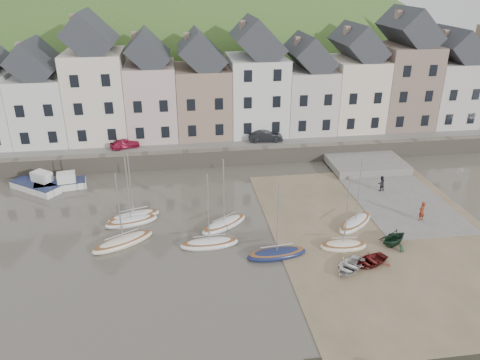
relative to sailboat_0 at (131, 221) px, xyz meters
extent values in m
plane|color=#4C473B|center=(9.48, -4.92, -0.26)|extent=(160.00, 160.00, 0.00)
cube|color=#3A5F26|center=(9.48, 27.08, 0.49)|extent=(90.00, 30.00, 1.50)
cube|color=slate|center=(9.48, 15.58, 1.29)|extent=(70.00, 7.00, 0.10)
cube|color=slate|center=(9.48, 12.08, 0.64)|extent=(70.00, 1.20, 1.80)
cube|color=brown|center=(20.48, -4.92, -0.23)|extent=(18.00, 26.00, 0.06)
cube|color=slate|center=(24.48, 3.08, -0.20)|extent=(8.00, 18.00, 0.12)
ellipsoid|color=#3A5F26|center=(4.48, 55.08, -18.26)|extent=(134.40, 84.00, 84.00)
cube|color=silver|center=(-10.57, 19.08, 4.99)|extent=(5.80, 8.00, 7.50)
cube|color=gray|center=(-12.02, 19.08, 11.66)|extent=(0.60, 0.90, 1.40)
cube|color=beige|center=(-4.42, 19.08, 6.24)|extent=(6.40, 8.00, 10.00)
cube|color=gray|center=(-6.02, 19.08, 14.46)|extent=(0.60, 0.90, 1.40)
cube|color=#C1A7A0|center=(1.63, 19.08, 5.49)|extent=(5.60, 8.00, 8.50)
cube|color=gray|center=(0.23, 19.08, 12.56)|extent=(0.60, 0.90, 1.40)
cube|color=#8A715F|center=(7.58, 19.08, 5.24)|extent=(6.20, 8.00, 8.00)
cube|color=gray|center=(6.03, 19.08, 12.36)|extent=(0.60, 0.90, 1.40)
cube|color=silver|center=(14.03, 19.08, 5.74)|extent=(6.60, 8.00, 9.00)
cube|color=gray|center=(12.38, 19.08, 13.56)|extent=(0.60, 0.90, 1.40)
cube|color=beige|center=(20.28, 19.08, 4.99)|extent=(5.80, 8.00, 7.50)
cube|color=gray|center=(18.83, 19.08, 11.66)|extent=(0.60, 0.90, 1.40)
cube|color=beige|center=(26.23, 19.08, 5.49)|extent=(6.00, 8.00, 8.50)
cube|color=gray|center=(24.73, 19.08, 12.76)|extent=(0.60, 0.90, 1.40)
cube|color=#7D675A|center=(32.48, 19.08, 6.24)|extent=(6.40, 8.00, 10.00)
cube|color=gray|center=(30.88, 19.08, 14.46)|extent=(0.60, 0.90, 1.40)
cube|color=beige|center=(38.63, 19.08, 5.24)|extent=(5.80, 8.00, 8.00)
cube|color=gray|center=(37.18, 19.08, 12.16)|extent=(0.60, 0.90, 1.40)
ellipsoid|color=silver|center=(0.00, 0.00, -0.06)|extent=(4.69, 2.57, 0.84)
ellipsoid|color=brown|center=(0.00, 0.00, 0.16)|extent=(4.31, 2.35, 0.20)
cylinder|color=#B2B5B7|center=(0.00, 0.00, 3.04)|extent=(0.10, 0.10, 5.60)
cylinder|color=#B2B5B7|center=(0.00, 0.00, 0.69)|extent=(2.39, 0.69, 0.08)
ellipsoid|color=silver|center=(0.16, 0.84, -0.06)|extent=(4.78, 2.82, 0.84)
ellipsoid|color=brown|center=(0.16, 0.84, 0.16)|extent=(4.40, 2.57, 0.20)
cylinder|color=#B2B5B7|center=(0.16, 0.84, 3.04)|extent=(0.10, 0.10, 5.60)
cylinder|color=#B2B5B7|center=(0.16, 0.84, 0.69)|extent=(2.40, 0.84, 0.08)
ellipsoid|color=beige|center=(-0.43, -3.27, -0.06)|extent=(5.19, 3.87, 0.84)
ellipsoid|color=brown|center=(-0.43, -3.27, 0.16)|extent=(4.77, 3.54, 0.20)
cylinder|color=#B2B5B7|center=(-0.43, -3.27, 3.04)|extent=(0.10, 0.10, 5.60)
cylinder|color=#B2B5B7|center=(-0.43, -3.27, 0.69)|extent=(2.48, 1.48, 0.08)
ellipsoid|color=silver|center=(6.26, -4.46, -0.06)|extent=(4.66, 1.70, 0.84)
ellipsoid|color=brown|center=(6.26, -4.46, 0.16)|extent=(4.28, 1.54, 0.20)
cylinder|color=#B2B5B7|center=(6.26, -4.46, 3.04)|extent=(0.10, 0.10, 5.60)
cylinder|color=#B2B5B7|center=(6.26, -4.46, 0.69)|extent=(2.53, 0.19, 0.08)
ellipsoid|color=silver|center=(7.75, -1.61, -0.06)|extent=(4.68, 3.89, 0.84)
ellipsoid|color=brown|center=(7.75, -1.61, 0.16)|extent=(4.29, 3.56, 0.20)
cylinder|color=#B2B5B7|center=(7.75, -1.61, 3.04)|extent=(0.10, 0.10, 5.60)
cylinder|color=#B2B5B7|center=(7.75, -1.61, 0.69)|extent=(2.15, 1.53, 0.08)
ellipsoid|color=#161E45|center=(11.14, -6.64, -0.06)|extent=(4.77, 1.95, 0.84)
ellipsoid|color=brown|center=(11.14, -6.64, 0.16)|extent=(4.39, 1.77, 0.20)
cylinder|color=#B2B5B7|center=(11.14, -6.64, 3.04)|extent=(0.10, 0.10, 5.60)
cylinder|color=#B2B5B7|center=(11.14, -6.64, 0.69)|extent=(2.55, 0.33, 0.08)
ellipsoid|color=silver|center=(18.71, -2.96, -0.06)|extent=(4.44, 4.08, 0.84)
ellipsoid|color=brown|center=(18.71, -2.96, 0.16)|extent=(4.07, 3.73, 0.20)
cylinder|color=#B2B5B7|center=(18.71, -2.96, 3.04)|extent=(0.10, 0.10, 5.60)
cylinder|color=#B2B5B7|center=(18.71, -2.96, 0.69)|extent=(1.96, 1.67, 0.08)
ellipsoid|color=beige|center=(16.49, -6.27, -0.06)|extent=(3.71, 1.73, 0.84)
ellipsoid|color=brown|center=(16.49, -6.27, 0.16)|extent=(3.42, 1.57, 0.20)
cylinder|color=#B2B5B7|center=(16.49, -6.27, 3.04)|extent=(0.10, 0.10, 5.60)
cylinder|color=#B2B5B7|center=(16.49, -6.27, 0.69)|extent=(1.99, 0.21, 0.08)
cube|color=silver|center=(-7.39, 8.16, 0.09)|extent=(5.08, 2.53, 0.70)
cube|color=#161E45|center=(-7.39, 8.16, 0.46)|extent=(4.99, 2.56, 0.08)
cube|color=silver|center=(-6.67, 8.03, 0.94)|extent=(1.88, 1.48, 1.00)
cube|color=silver|center=(-9.74, 8.07, 0.09)|extent=(5.33, 4.64, 0.70)
cube|color=#161E45|center=(-9.74, 8.07, 0.46)|extent=(5.28, 4.62, 0.08)
cube|color=silver|center=(-9.09, 8.57, 0.94)|extent=(2.23, 2.11, 1.00)
imported|color=silver|center=(15.90, -9.19, 0.11)|extent=(3.74, 3.68, 0.63)
imported|color=#15301E|center=(20.47, -6.46, 0.49)|extent=(3.37, 3.21, 1.38)
imported|color=maroon|center=(17.66, -8.68, 0.10)|extent=(3.48, 3.05, 0.60)
imported|color=maroon|center=(24.52, -3.08, 0.72)|extent=(0.73, 0.60, 1.72)
imported|color=black|center=(23.55, 3.03, 0.62)|extent=(0.86, 0.75, 1.52)
imported|color=maroon|center=(-1.51, 14.58, 1.88)|extent=(3.44, 2.25, 1.09)
imported|color=black|center=(14.38, 14.58, 1.98)|extent=(3.99, 1.63, 1.28)
camera|label=1|loc=(4.18, -35.82, 19.47)|focal=35.14mm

